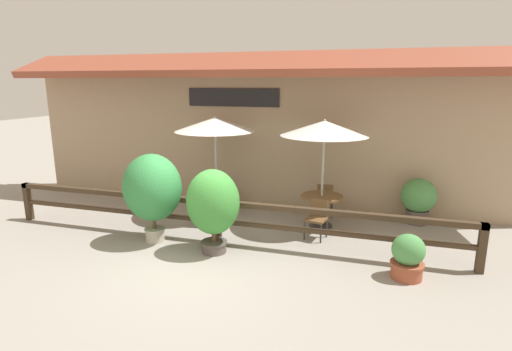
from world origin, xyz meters
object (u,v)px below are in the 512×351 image
chair_near_wallside (225,189)px  potted_plant_entrance_palm (418,199)px  dining_table_middle (322,202)px  dining_table_near (217,192)px  potted_plant_tall_tropical (152,189)px  potted_plant_small_flowering (408,257)px  potted_plant_corner_fern (213,204)px  chair_middle_streetside (317,217)px  patio_umbrella_near (215,125)px  patio_umbrella_middle (324,128)px  chair_near_streetside (206,205)px  chair_middle_wallside (325,198)px

chair_near_wallside → potted_plant_entrance_palm: bearing=-178.8°
dining_table_middle → dining_table_near: bearing=178.3°
potted_plant_tall_tropical → potted_plant_small_flowering: potted_plant_tall_tropical is taller
dining_table_near → potted_plant_corner_fern: potted_plant_corner_fern is taller
chair_middle_streetside → patio_umbrella_near: bearing=175.0°
dining_table_middle → potted_plant_tall_tropical: (-3.36, -1.99, 0.57)m
patio_umbrella_middle → potted_plant_entrance_palm: 2.97m
chair_near_streetside → potted_plant_entrance_palm: potted_plant_entrance_palm is taller
dining_table_middle → chair_middle_streetside: bearing=-89.4°
chair_near_wallside → potted_plant_tall_tropical: size_ratio=0.45×
patio_umbrella_middle → potted_plant_entrance_palm: patio_umbrella_middle is taller
chair_near_wallside → chair_middle_streetside: (2.81, -1.61, 0.00)m
chair_near_wallside → potted_plant_corner_fern: 3.17m
patio_umbrella_middle → potted_plant_entrance_palm: bearing=21.2°
chair_near_streetside → chair_middle_wallside: same height
chair_near_wallside → dining_table_near: bearing=95.8°
patio_umbrella_near → potted_plant_entrance_palm: 5.34m
chair_near_streetside → chair_middle_streetside: (2.72, -0.10, 0.00)m
potted_plant_tall_tropical → potted_plant_corner_fern: (1.46, -0.17, -0.16)m
dining_table_near → potted_plant_small_flowering: 5.10m
chair_near_streetside → potted_plant_corner_fern: potted_plant_corner_fern is taller
patio_umbrella_middle → potted_plant_corner_fern: patio_umbrella_middle is taller
chair_middle_wallside → potted_plant_entrance_palm: size_ratio=0.77×
chair_near_streetside → potted_plant_corner_fern: 1.78m
patio_umbrella_middle → dining_table_middle: patio_umbrella_middle is taller
patio_umbrella_middle → potted_plant_small_flowering: (1.81, -2.22, -1.97)m
dining_table_near → dining_table_middle: size_ratio=1.00×
chair_near_wallside → chair_middle_wallside: same height
patio_umbrella_near → chair_middle_wallside: patio_umbrella_near is taller
chair_near_streetside → chair_middle_wallside: 3.06m
potted_plant_corner_fern → potted_plant_small_flowering: bearing=-1.0°
chair_near_wallside → potted_plant_small_flowering: (4.62, -3.06, -0.10)m
patio_umbrella_near → potted_plant_entrance_palm: (4.98, 0.79, -1.74)m
dining_table_middle → potted_plant_small_flowering: 2.88m
dining_table_near → chair_near_streetside: chair_near_streetside is taller
potted_plant_small_flowering → potted_plant_corner_fern: size_ratio=0.47×
potted_plant_small_flowering → dining_table_middle: bearing=129.2°
patio_umbrella_middle → chair_near_wallside: bearing=163.4°
potted_plant_small_flowering → potted_plant_entrance_palm: bearing=82.0°
dining_table_middle → potted_plant_small_flowering: bearing=-50.8°
chair_middle_streetside → potted_plant_entrance_palm: potted_plant_entrance_palm is taller
dining_table_middle → potted_plant_small_flowering: (1.81, -2.22, -0.22)m
patio_umbrella_middle → dining_table_middle: bearing=0.0°
potted_plant_corner_fern → potted_plant_entrance_palm: potted_plant_corner_fern is taller
patio_umbrella_near → potted_plant_tall_tropical: (-0.62, -2.08, -1.18)m
patio_umbrella_near → potted_plant_tall_tropical: bearing=-106.6°
patio_umbrella_middle → potted_plant_corner_fern: (-1.90, -2.16, -1.34)m
dining_table_near → potted_plant_entrance_palm: 5.04m
chair_middle_wallside → patio_umbrella_middle: bearing=82.8°
potted_plant_tall_tropical → dining_table_middle: bearing=30.7°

